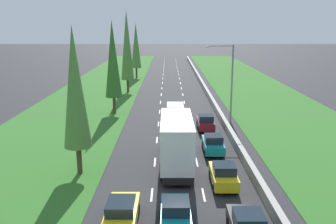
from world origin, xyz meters
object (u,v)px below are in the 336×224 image
object	(u,v)px
teal_hatchback_centre_lane_second	(175,213)
poplar_tree_fifth	(135,46)
yellow_hatchback_right_lane	(222,175)
teal_hatchback_right_lane	(212,144)
poplar_tree_fourth	(126,45)
poplar_tree_second	(74,88)
yellow_sedan_left_lane_second	(120,214)
poplar_tree_third	(112,59)
maroon_hatchback_right_lane	(204,122)
white_box_truck_centre_lane	(175,140)
silver_van_centre_lane	(174,117)
street_light_mast	(228,78)

from	to	relation	value
teal_hatchback_centre_lane_second	poplar_tree_fifth	xyz separation A→B (m)	(-7.11, 58.83, 5.93)
yellow_hatchback_right_lane	teal_hatchback_right_lane	xyz separation A→B (m)	(0.08, 6.89, 0.00)
poplar_tree_fourth	poplar_tree_second	bearing A→B (deg)	-90.14
yellow_sedan_left_lane_second	poplar_tree_third	xyz separation A→B (m)	(-4.24, 27.12, 6.11)
poplar_tree_second	yellow_sedan_left_lane_second	bearing A→B (deg)	-61.47
poplar_tree_second	poplar_tree_fifth	xyz separation A→B (m)	(0.12, 51.16, 0.10)
teal_hatchback_centre_lane_second	poplar_tree_second	xyz separation A→B (m)	(-7.23, 7.67, 5.83)
maroon_hatchback_right_lane	teal_hatchback_centre_lane_second	bearing A→B (deg)	-100.53
poplar_tree_fourth	poplar_tree_fifth	xyz separation A→B (m)	(0.04, 16.78, -1.02)
maroon_hatchback_right_lane	white_box_truck_centre_lane	distance (m)	10.94
silver_van_centre_lane	poplar_tree_fourth	world-z (taller)	poplar_tree_fourth
poplar_tree_third	poplar_tree_fifth	size ratio (longest dim) A/B	1.03
yellow_hatchback_right_lane	silver_van_centre_lane	size ratio (longest dim) A/B	0.80
teal_hatchback_right_lane	yellow_sedan_left_lane_second	xyz separation A→B (m)	(-6.65, -12.31, -0.02)
white_box_truck_centre_lane	poplar_tree_second	size ratio (longest dim) A/B	0.84
teal_hatchback_right_lane	poplar_tree_fifth	bearing A→B (deg)	102.95
teal_hatchback_centre_lane_second	poplar_tree_second	world-z (taller)	poplar_tree_second
poplar_tree_second	teal_hatchback_right_lane	bearing A→B (deg)	23.25
poplar_tree_second	white_box_truck_centre_lane	bearing A→B (deg)	12.23
street_light_mast	white_box_truck_centre_lane	bearing A→B (deg)	-115.07
yellow_sedan_left_lane_second	silver_van_centre_lane	xyz separation A→B (m)	(3.42, 19.85, 0.59)
yellow_hatchback_right_lane	poplar_tree_fourth	distance (m)	38.77
teal_hatchback_centre_lane_second	poplar_tree_second	distance (m)	12.05
teal_hatchback_centre_lane_second	teal_hatchback_right_lane	size ratio (longest dim) A/B	1.00
yellow_sedan_left_lane_second	poplar_tree_fifth	bearing A→B (deg)	93.93
teal_hatchback_right_lane	poplar_tree_fourth	size ratio (longest dim) A/B	0.29
teal_hatchback_right_lane	poplar_tree_third	size ratio (longest dim) A/B	0.33
white_box_truck_centre_lane	street_light_mast	bearing A→B (deg)	64.93
teal_hatchback_centre_lane_second	yellow_sedan_left_lane_second	world-z (taller)	teal_hatchback_centre_lane_second
maroon_hatchback_right_lane	poplar_tree_fifth	bearing A→B (deg)	105.32
poplar_tree_fourth	teal_hatchback_right_lane	bearing A→B (deg)	-70.15
maroon_hatchback_right_lane	poplar_tree_fourth	distance (m)	25.86
silver_van_centre_lane	poplar_tree_third	bearing A→B (deg)	136.48
teal_hatchback_centre_lane_second	poplar_tree_fifth	bearing A→B (deg)	96.89
teal_hatchback_centre_lane_second	white_box_truck_centre_lane	distance (m)	9.39
silver_van_centre_lane	poplar_tree_fourth	bearing A→B (deg)	108.67
silver_van_centre_lane	poplar_tree_second	world-z (taller)	poplar_tree_second
teal_hatchback_right_lane	silver_van_centre_lane	xyz separation A→B (m)	(-3.24, 7.54, 0.56)
yellow_sedan_left_lane_second	poplar_tree_second	world-z (taller)	poplar_tree_second
poplar_tree_third	teal_hatchback_right_lane	bearing A→B (deg)	-53.66
poplar_tree_second	yellow_hatchback_right_lane	bearing A→B (deg)	-11.79
teal_hatchback_right_lane	poplar_tree_fifth	world-z (taller)	poplar_tree_fifth
maroon_hatchback_right_lane	silver_van_centre_lane	bearing A→B (deg)	175.53
yellow_sedan_left_lane_second	poplar_tree_fourth	size ratio (longest dim) A/B	0.33
yellow_hatchback_right_lane	white_box_truck_centre_lane	size ratio (longest dim) A/B	0.41
yellow_hatchback_right_lane	teal_hatchback_centre_lane_second	world-z (taller)	same
poplar_tree_fourth	street_light_mast	world-z (taller)	poplar_tree_fourth
maroon_hatchback_right_lane	poplar_tree_second	xyz separation A→B (m)	(-10.87, -11.93, 5.83)
white_box_truck_centre_lane	yellow_sedan_left_lane_second	bearing A→B (deg)	-109.61
poplar_tree_fifth	poplar_tree_third	bearing A→B (deg)	-90.36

